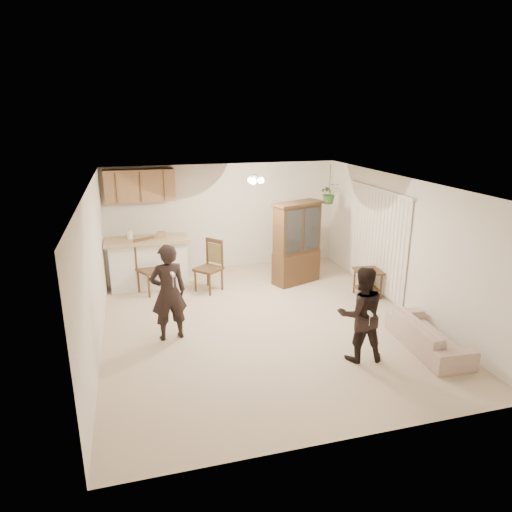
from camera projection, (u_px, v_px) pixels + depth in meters
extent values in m
plane|color=#BCA88E|center=(262.00, 322.00, 8.24)|extent=(6.50, 6.50, 0.00)
cube|color=silver|center=(262.00, 184.00, 7.49)|extent=(5.50, 6.50, 0.02)
cube|color=silver|center=(224.00, 217.00, 10.86)|extent=(5.50, 0.02, 2.50)
cube|color=silver|center=(346.00, 344.00, 4.88)|extent=(5.50, 0.02, 2.50)
cube|color=silver|center=(94.00, 270.00, 7.17)|extent=(0.02, 6.50, 2.50)
cube|color=silver|center=(403.00, 245.00, 8.56)|extent=(0.02, 6.50, 2.50)
cube|color=silver|center=(149.00, 265.00, 9.79)|extent=(1.60, 0.55, 1.00)
cube|color=tan|center=(147.00, 240.00, 9.62)|extent=(1.75, 0.70, 0.08)
cube|color=brown|center=(140.00, 185.00, 9.96)|extent=(1.50, 0.34, 0.70)
imported|color=#255120|center=(329.00, 193.00, 10.48)|extent=(0.43, 0.37, 0.48)
cylinder|color=black|center=(330.00, 179.00, 10.38)|extent=(0.01, 0.01, 0.65)
imported|color=beige|center=(429.00, 328.00, 7.21)|extent=(0.86, 1.92, 0.73)
imported|color=black|center=(168.00, 288.00, 7.40)|extent=(0.71, 0.52, 1.80)
imported|color=black|center=(361.00, 318.00, 6.82)|extent=(0.72, 0.60, 1.35)
cube|color=#3D2916|center=(296.00, 267.00, 10.11)|extent=(1.14, 0.77, 0.70)
cube|color=#3D2916|center=(297.00, 228.00, 9.84)|extent=(1.12, 0.72, 1.06)
cube|color=silver|center=(297.00, 228.00, 9.84)|extent=(0.86, 0.34, 0.92)
cube|color=#3D2916|center=(298.00, 203.00, 9.68)|extent=(1.23, 0.82, 0.05)
cube|color=#3D2916|center=(368.00, 271.00, 9.26)|extent=(0.57, 0.57, 0.04)
cube|color=#3D2916|center=(367.00, 289.00, 9.38)|extent=(0.48, 0.48, 0.03)
cube|color=#3D2916|center=(369.00, 269.00, 9.25)|extent=(0.20, 0.15, 0.06)
cube|color=#3D2916|center=(152.00, 269.00, 9.47)|extent=(0.69, 0.69, 0.05)
cube|color=#9B854D|center=(151.00, 255.00, 9.38)|extent=(0.35, 0.22, 0.44)
cube|color=#3D2916|center=(150.00, 242.00, 9.29)|extent=(0.43, 0.26, 0.09)
cube|color=#3D2916|center=(208.00, 269.00, 9.56)|extent=(0.68, 0.68, 0.05)
cube|color=#9B854D|center=(208.00, 256.00, 9.47)|extent=(0.26, 0.30, 0.42)
cube|color=#3D2916|center=(208.00, 243.00, 9.39)|extent=(0.31, 0.37, 0.08)
cube|color=#3D2916|center=(287.00, 248.00, 11.24)|extent=(0.45, 0.45, 0.05)
cube|color=#9B854D|center=(287.00, 237.00, 11.15)|extent=(0.33, 0.04, 0.39)
cube|color=#3D2916|center=(288.00, 227.00, 11.08)|extent=(0.41, 0.04, 0.08)
cube|color=white|center=(173.00, 274.00, 6.96)|extent=(0.06, 0.15, 0.04)
cube|color=white|center=(370.00, 314.00, 6.42)|extent=(0.06, 0.13, 0.04)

